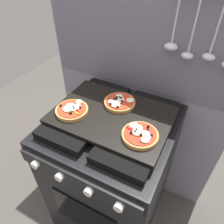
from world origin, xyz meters
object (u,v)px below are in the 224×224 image
at_px(pizza_center, 119,102).
at_px(pizza_right, 140,134).
at_px(baking_tray, 112,115).
at_px(pizza_left, 72,109).
at_px(stove, 112,172).

bearing_deg(pizza_center, pizza_right, -42.43).
bearing_deg(pizza_right, baking_tray, 155.73).
bearing_deg(pizza_center, baking_tray, -88.64).
distance_m(pizza_left, pizza_right, 0.34).
height_order(stove, pizza_center, pizza_center).
xyz_separation_m(baking_tray, pizza_center, (-0.00, 0.08, 0.02)).
bearing_deg(stove, pizza_center, 91.34).
distance_m(baking_tray, pizza_center, 0.08).
height_order(stove, baking_tray, baking_tray).
relative_size(stove, pizza_right, 5.91).
height_order(baking_tray, pizza_center, pizza_center).
xyz_separation_m(baking_tray, pizza_left, (-0.17, -0.07, 0.02)).
distance_m(baking_tray, pizza_right, 0.19).
xyz_separation_m(stove, pizza_left, (-0.17, -0.07, 0.48)).
height_order(pizza_left, pizza_center, same).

